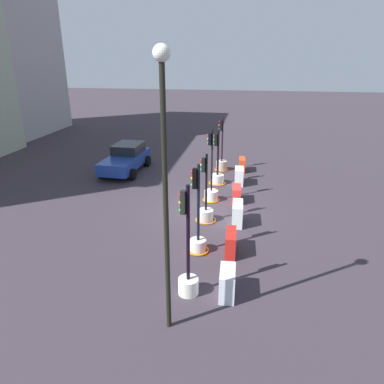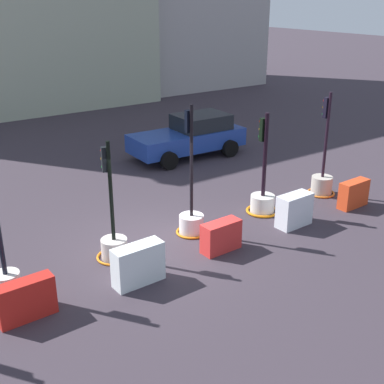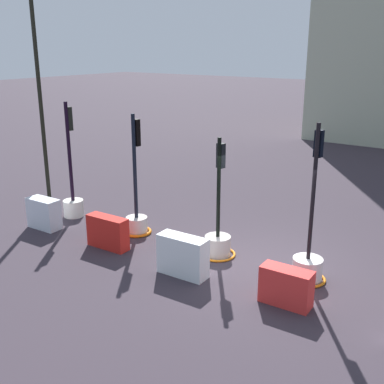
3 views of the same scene
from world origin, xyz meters
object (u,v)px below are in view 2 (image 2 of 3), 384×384
(traffic_light_2, at_px, (114,240))
(construction_barrier_3, at_px, (221,236))
(traffic_light_1, at_px, (4,268))
(construction_barrier_1, at_px, (26,300))
(traffic_light_3, at_px, (191,216))
(construction_barrier_2, at_px, (138,264))
(traffic_light_4, at_px, (263,198))
(traffic_light_5, at_px, (322,180))
(construction_barrier_4, at_px, (294,210))
(construction_barrier_5, at_px, (354,194))
(car_blue_estate, at_px, (190,136))

(traffic_light_2, relative_size, construction_barrier_3, 2.82)
(traffic_light_1, bearing_deg, construction_barrier_1, -87.03)
(traffic_light_2, distance_m, construction_barrier_1, 2.80)
(traffic_light_3, xyz_separation_m, construction_barrier_2, (-2.37, -1.37, -0.03))
(traffic_light_4, bearing_deg, traffic_light_5, -0.03)
(construction_barrier_2, bearing_deg, traffic_light_2, 86.74)
(construction_barrier_1, bearing_deg, construction_barrier_4, 0.28)
(construction_barrier_1, relative_size, construction_barrier_2, 0.98)
(traffic_light_2, height_order, construction_barrier_2, traffic_light_2)
(construction_barrier_5, distance_m, car_blue_estate, 7.02)
(traffic_light_5, bearing_deg, traffic_light_3, 179.43)
(traffic_light_1, relative_size, construction_barrier_1, 2.85)
(traffic_light_3, bearing_deg, traffic_light_1, -178.87)
(traffic_light_1, xyz_separation_m, car_blue_estate, (8.72, 5.72, 0.21))
(traffic_light_4, xyz_separation_m, construction_barrier_1, (-7.28, -1.21, -0.03))
(traffic_light_1, height_order, traffic_light_2, traffic_light_1)
(traffic_light_3, distance_m, construction_barrier_2, 2.74)
(traffic_light_5, xyz_separation_m, construction_barrier_1, (-9.79, -1.21, -0.06))
(traffic_light_5, distance_m, construction_barrier_4, 2.69)
(construction_barrier_2, height_order, construction_barrier_4, construction_barrier_2)
(construction_barrier_5, relative_size, car_blue_estate, 0.23)
(traffic_light_5, distance_m, construction_barrier_3, 5.08)
(traffic_light_1, xyz_separation_m, construction_barrier_3, (4.91, -1.12, -0.20))
(traffic_light_1, height_order, construction_barrier_3, traffic_light_1)
(traffic_light_4, bearing_deg, construction_barrier_2, -164.68)
(construction_barrier_1, bearing_deg, construction_barrier_2, -2.69)
(traffic_light_3, bearing_deg, traffic_light_4, -1.11)
(construction_barrier_2, bearing_deg, construction_barrier_3, 3.74)
(traffic_light_2, bearing_deg, construction_barrier_2, -93.26)
(traffic_light_3, xyz_separation_m, car_blue_estate, (3.86, 5.63, 0.30))
(traffic_light_3, height_order, car_blue_estate, traffic_light_3)
(traffic_light_4, distance_m, car_blue_estate, 5.85)
(construction_barrier_5, bearing_deg, car_blue_estate, 99.12)
(construction_barrier_4, height_order, construction_barrier_5, construction_barrier_4)
(traffic_light_5, xyz_separation_m, construction_barrier_5, (-0.02, -1.25, -0.07))
(traffic_light_2, distance_m, construction_barrier_5, 7.37)
(construction_barrier_4, bearing_deg, traffic_light_3, 154.53)
(construction_barrier_4, bearing_deg, construction_barrier_2, -178.25)
(construction_barrier_1, relative_size, construction_barrier_3, 1.10)
(traffic_light_4, relative_size, traffic_light_5, 0.91)
(construction_barrier_1, xyz_separation_m, construction_barrier_2, (2.44, -0.11, 0.04))
(construction_barrier_3, xyz_separation_m, construction_barrier_5, (4.92, -0.08, 0.02))
(traffic_light_4, distance_m, construction_barrier_2, 5.02)
(traffic_light_1, distance_m, construction_barrier_3, 5.04)
(construction_barrier_2, distance_m, construction_barrier_3, 2.42)
(construction_barrier_5, bearing_deg, traffic_light_1, 173.04)
(construction_barrier_2, bearing_deg, construction_barrier_5, 0.62)
(construction_barrier_2, bearing_deg, car_blue_estate, 48.38)
(traffic_light_3, xyz_separation_m, traffic_light_5, (4.99, -0.05, -0.01))
(traffic_light_5, bearing_deg, traffic_light_2, 179.90)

